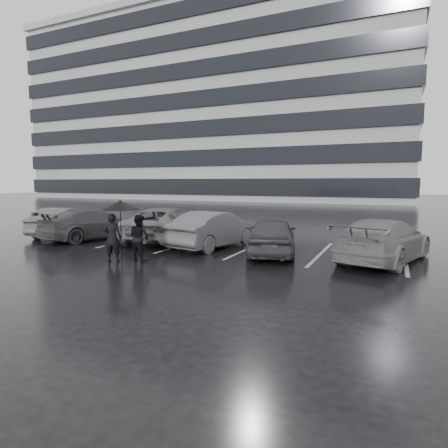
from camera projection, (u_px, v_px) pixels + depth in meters
ground at (207, 258)px, 12.85m from camera, size 160.00×160.00×0.00m
office_building at (220, 113)px, 63.74m from camera, size 61.00×26.00×29.00m
car_main at (272, 236)px, 13.50m from camera, size 2.60×4.35×1.39m
car_west_a at (215, 229)px, 15.03m from camera, size 2.30×4.63×1.46m
car_west_b at (166, 224)px, 16.72m from camera, size 3.54×5.75×1.49m
car_west_c at (93, 224)px, 17.19m from camera, size 3.10×5.14×1.40m
car_west_d at (63, 222)px, 18.42m from camera, size 2.65×4.38×1.36m
car_east at (383, 240)px, 12.30m from camera, size 3.29×5.28×1.43m
pedestrian_left at (113, 238)px, 12.21m from camera, size 0.68×0.56×1.60m
pedestrian_right at (139, 238)px, 12.45m from camera, size 0.83×0.69×1.55m
umbrella at (120, 205)px, 12.29m from camera, size 1.20×1.20×2.04m
stall_stripes at (218, 246)px, 15.44m from camera, size 19.72×5.00×0.00m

